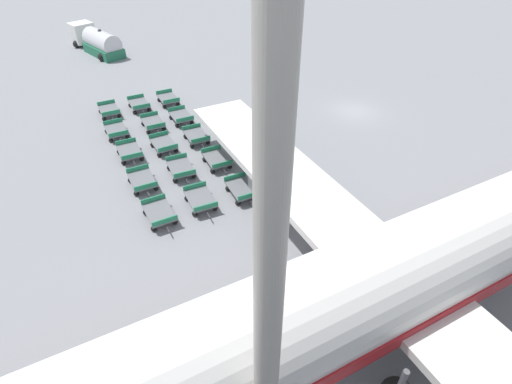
# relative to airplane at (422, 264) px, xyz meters

# --- Properties ---
(ground_plane) EXTENTS (500.00, 500.00, 0.00)m
(ground_plane) POSITION_rel_airplane_xyz_m (-19.56, 9.08, -3.23)
(ground_plane) COLOR gray
(airplane) EXTENTS (40.07, 46.32, 12.17)m
(airplane) POSITION_rel_airplane_xyz_m (0.00, 0.00, 0.00)
(airplane) COLOR white
(airplane) RESTS_ON ground_plane
(fuel_tanker_primary) EXTENTS (9.66, 6.14, 3.02)m
(fuel_tanker_primary) POSITION_rel_airplane_xyz_m (-44.58, -11.87, -1.94)
(fuel_tanker_primary) COLOR white
(fuel_tanker_primary) RESTS_ON ground_plane
(baggage_dolly_row_near_col_a) EXTENTS (3.18, 1.86, 0.92)m
(baggage_dolly_row_near_col_a) POSITION_rel_airplane_xyz_m (-26.34, -11.89, -2.76)
(baggage_dolly_row_near_col_a) COLOR slate
(baggage_dolly_row_near_col_a) RESTS_ON ground_plane
(baggage_dolly_row_near_col_b) EXTENTS (3.18, 1.87, 0.92)m
(baggage_dolly_row_near_col_b) POSITION_rel_airplane_xyz_m (-22.30, -11.58, -2.76)
(baggage_dolly_row_near_col_b) COLOR slate
(baggage_dolly_row_near_col_b) RESTS_ON ground_plane
(baggage_dolly_row_near_col_c) EXTENTS (3.17, 1.84, 0.92)m
(baggage_dolly_row_near_col_c) POSITION_rel_airplane_xyz_m (-18.58, -10.92, -2.76)
(baggage_dolly_row_near_col_c) COLOR slate
(baggage_dolly_row_near_col_c) RESTS_ON ground_plane
(baggage_dolly_row_near_col_d) EXTENTS (3.18, 1.86, 0.92)m
(baggage_dolly_row_near_col_d) POSITION_rel_airplane_xyz_m (-14.49, -10.50, -2.76)
(baggage_dolly_row_near_col_d) COLOR slate
(baggage_dolly_row_near_col_d) RESTS_ON ground_plane
(baggage_dolly_row_near_col_e) EXTENTS (3.19, 1.90, 0.92)m
(baggage_dolly_row_near_col_e) POSITION_rel_airplane_xyz_m (-10.68, -9.96, -2.76)
(baggage_dolly_row_near_col_e) COLOR slate
(baggage_dolly_row_near_col_e) RESTS_ON ground_plane
(baggage_dolly_row_mid_a_col_a) EXTENTS (3.18, 1.87, 0.92)m
(baggage_dolly_row_mid_a_col_a) POSITION_rel_airplane_xyz_m (-26.73, -9.24, -2.76)
(baggage_dolly_row_mid_a_col_a) COLOR slate
(baggage_dolly_row_mid_a_col_a) RESTS_ON ground_plane
(baggage_dolly_row_mid_a_col_b) EXTENTS (3.18, 1.85, 0.92)m
(baggage_dolly_row_mid_a_col_b) POSITION_rel_airplane_xyz_m (-22.60, -8.59, -2.76)
(baggage_dolly_row_mid_a_col_b) COLOR slate
(baggage_dolly_row_mid_a_col_b) RESTS_ON ground_plane
(baggage_dolly_row_mid_a_col_c) EXTENTS (3.19, 1.92, 0.92)m
(baggage_dolly_row_mid_a_col_c) POSITION_rel_airplane_xyz_m (-18.80, -8.34, -2.76)
(baggage_dolly_row_mid_a_col_c) COLOR slate
(baggage_dolly_row_mid_a_col_c) RESTS_ON ground_plane
(baggage_dolly_row_mid_a_col_d) EXTENTS (3.15, 1.77, 0.92)m
(baggage_dolly_row_mid_a_col_d) POSITION_rel_airplane_xyz_m (-15.06, -7.76, -2.76)
(baggage_dolly_row_mid_a_col_d) COLOR slate
(baggage_dolly_row_mid_a_col_d) RESTS_ON ground_plane
(baggage_dolly_row_mid_a_col_e) EXTENTS (3.16, 1.79, 0.92)m
(baggage_dolly_row_mid_a_col_e) POSITION_rel_airplane_xyz_m (-11.14, -7.30, -2.76)
(baggage_dolly_row_mid_a_col_e) COLOR slate
(baggage_dolly_row_mid_a_col_e) RESTS_ON ground_plane
(baggage_dolly_row_mid_b_col_a) EXTENTS (3.18, 1.87, 0.92)m
(baggage_dolly_row_mid_b_col_a) POSITION_rel_airplane_xyz_m (-27.01, -6.53, -2.76)
(baggage_dolly_row_mid_b_col_a) COLOR slate
(baggage_dolly_row_mid_b_col_a) RESTS_ON ground_plane
(baggage_dolly_row_mid_b_col_b) EXTENTS (3.18, 1.87, 0.92)m
(baggage_dolly_row_mid_b_col_b) POSITION_rel_airplane_xyz_m (-22.98, -6.14, -2.76)
(baggage_dolly_row_mid_b_col_b) COLOR slate
(baggage_dolly_row_mid_b_col_b) RESTS_ON ground_plane
(baggage_dolly_row_mid_b_col_c) EXTENTS (3.17, 1.82, 0.92)m
(baggage_dolly_row_mid_b_col_c) POSITION_rel_airplane_xyz_m (-19.19, -5.68, -2.76)
(baggage_dolly_row_mid_b_col_c) COLOR slate
(baggage_dolly_row_mid_b_col_c) RESTS_ON ground_plane
(baggage_dolly_row_mid_b_col_d) EXTENTS (3.17, 1.82, 0.92)m
(baggage_dolly_row_mid_b_col_d) POSITION_rel_airplane_xyz_m (-15.30, -5.07, -2.76)
(baggage_dolly_row_mid_b_col_d) COLOR slate
(baggage_dolly_row_mid_b_col_d) RESTS_ON ground_plane
(baggage_dolly_row_mid_b_col_e) EXTENTS (3.17, 1.83, 0.92)m
(baggage_dolly_row_mid_b_col_e) POSITION_rel_airplane_xyz_m (-11.27, -4.49, -2.76)
(baggage_dolly_row_mid_b_col_e) COLOR slate
(baggage_dolly_row_mid_b_col_e) RESTS_ON ground_plane
(apron_light_mast) EXTENTS (2.00, 0.80, 20.56)m
(apron_light_mast) POSITION_rel_airplane_xyz_m (3.49, -8.59, 8.06)
(apron_light_mast) COLOR #ADA89E
(apron_light_mast) RESTS_ON ground_plane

